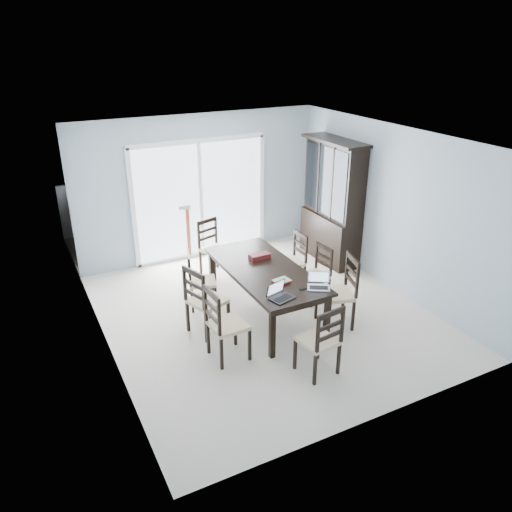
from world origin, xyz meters
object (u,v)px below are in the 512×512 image
object	(u,v)px
dining_table	(265,273)
laptop_dark	(282,295)
chair_left_mid	(201,294)
chair_right_near	(343,284)
cell_phone	(303,289)
chair_right_mid	(319,267)
hot_tub	(136,221)
china_hutch	(332,203)
game_box	(260,256)
laptop_silver	(319,285)
chair_left_near	(221,317)
chair_right_far	(295,254)
chair_end_near	(324,334)
chair_left_far	(196,275)
chair_end_far	(212,241)

from	to	relation	value
dining_table	laptop_dark	world-z (taller)	laptop_dark
dining_table	chair_left_mid	bearing A→B (deg)	-175.31
chair_right_near	cell_phone	xyz separation A→B (m)	(-0.69, -0.04, 0.12)
chair_right_mid	hot_tub	size ratio (longest dim) A/B	0.44
china_hutch	game_box	size ratio (longest dim) A/B	7.13
laptop_dark	game_box	world-z (taller)	laptop_dark
laptop_dark	dining_table	bearing A→B (deg)	60.86
china_hutch	chair_right_near	bearing A→B (deg)	-120.56
laptop_silver	chair_left_mid	bearing A→B (deg)	-177.55
cell_phone	dining_table	bearing A→B (deg)	96.05
chair_left_near	chair_right_far	size ratio (longest dim) A/B	1.11
chair_end_near	chair_left_far	bearing A→B (deg)	100.79
chair_left_near	chair_end_near	size ratio (longest dim) A/B	1.05
chair_left_far	chair_right_near	distance (m)	2.17
chair_end_near	game_box	size ratio (longest dim) A/B	3.60
game_box	hot_tub	distance (m)	3.33
chair_right_far	chair_end_near	bearing A→B (deg)	156.10
chair_left_mid	chair_left_far	xyz separation A→B (m)	(0.21, 0.75, -0.08)
china_hutch	laptop_dark	world-z (taller)	china_hutch
chair_right_near	laptop_dark	distance (m)	1.09
chair_right_near	chair_right_far	xyz separation A→B (m)	(0.03, 1.34, -0.08)
chair_left_mid	chair_right_near	world-z (taller)	chair_right_near
cell_phone	china_hutch	bearing A→B (deg)	41.98
dining_table	chair_left_far	distance (m)	1.05
chair_end_near	laptop_silver	size ratio (longest dim) A/B	3.08
chair_left_far	chair_right_near	xyz separation A→B (m)	(1.65, -1.40, 0.10)
chair_end_far	laptop_silver	world-z (taller)	chair_end_far
chair_end_near	laptop_dark	xyz separation A→B (m)	(-0.15, 0.72, 0.21)
game_box	chair_right_near	bearing A→B (deg)	-55.02
chair_left_mid	laptop_dark	bearing A→B (deg)	26.45
chair_left_near	chair_end_near	bearing A→B (deg)	45.16
chair_left_mid	laptop_dark	xyz separation A→B (m)	(0.79, -0.81, 0.18)
chair_left_far	cell_phone	distance (m)	1.74
chair_left_mid	laptop_silver	size ratio (longest dim) A/B	3.28
chair_left_mid	laptop_dark	size ratio (longest dim) A/B	3.42
chair_left_near	game_box	size ratio (longest dim) A/B	3.78
chair_end_far	laptop_dark	distance (m)	2.57
china_hutch	chair_right_far	world-z (taller)	china_hutch
laptop_silver	hot_tub	bearing A→B (deg)	139.01
china_hutch	chair_right_mid	distance (m)	1.68
chair_left_mid	chair_end_far	world-z (taller)	chair_left_mid
chair_right_far	chair_end_near	world-z (taller)	chair_end_near
china_hutch	chair_left_far	xyz separation A→B (m)	(-2.82, -0.59, -0.53)
laptop_dark	hot_tub	bearing A→B (deg)	84.48
chair_right_mid	laptop_dark	size ratio (longest dim) A/B	2.94
chair_left_near	cell_phone	size ratio (longest dim) A/B	12.08
chair_left_near	chair_right_near	world-z (taller)	chair_right_near
laptop_dark	laptop_silver	size ratio (longest dim) A/B	0.96
laptop_silver	game_box	xyz separation A→B (m)	(-0.26, 1.20, -0.01)
chair_left_near	chair_right_far	world-z (taller)	chair_left_near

